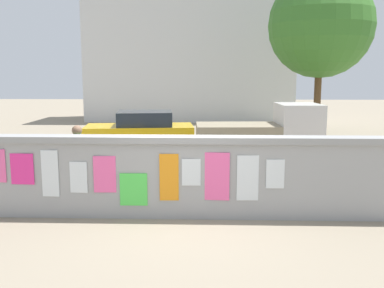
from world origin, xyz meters
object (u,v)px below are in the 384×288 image
at_px(car_parked, 141,130).
at_px(bicycle_near, 342,183).
at_px(auto_rickshaw_truck, 264,136).
at_px(bicycle_far, 171,178).
at_px(motorcycle, 120,157).
at_px(person_walking, 78,154).
at_px(tree_roadside, 321,26).

height_order(car_parked, bicycle_near, car_parked).
height_order(auto_rickshaw_truck, bicycle_far, auto_rickshaw_truck).
bearing_deg(car_parked, motorcycle, -90.16).
distance_m(auto_rickshaw_truck, bicycle_near, 3.68).
relative_size(motorcycle, person_walking, 1.17).
height_order(motorcycle, bicycle_near, bicycle_near).
bearing_deg(motorcycle, auto_rickshaw_truck, 16.21).
bearing_deg(bicycle_far, tree_roadside, 58.79).
height_order(car_parked, bicycle_far, car_parked).
distance_m(auto_rickshaw_truck, tree_roadside, 7.65).
distance_m(motorcycle, person_walking, 2.45).
bearing_deg(car_parked, bicycle_far, -74.77).
distance_m(bicycle_near, bicycle_far, 3.78).
distance_m(car_parked, motorcycle, 3.72).
distance_m(bicycle_far, tree_roadside, 11.47).
relative_size(motorcycle, bicycle_near, 1.11).
distance_m(motorcycle, tree_roadside, 10.88).
relative_size(bicycle_near, person_walking, 1.05).
bearing_deg(car_parked, tree_roadside, 25.80).
distance_m(car_parked, person_walking, 6.08).
bearing_deg(tree_roadside, bicycle_far, -121.21).
xyz_separation_m(bicycle_far, person_walking, (-2.01, -0.38, 0.62)).
height_order(bicycle_near, person_walking, person_walking).
height_order(motorcycle, tree_roadside, tree_roadside).
bearing_deg(person_walking, car_parked, 85.59).
distance_m(person_walking, tree_roadside, 12.65).
height_order(car_parked, tree_roadside, tree_roadside).
bearing_deg(motorcycle, bicycle_far, -51.71).
bearing_deg(auto_rickshaw_truck, motorcycle, -163.79).
relative_size(bicycle_near, bicycle_far, 1.01).
distance_m(bicycle_far, person_walking, 2.14).
relative_size(bicycle_far, person_walking, 1.04).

